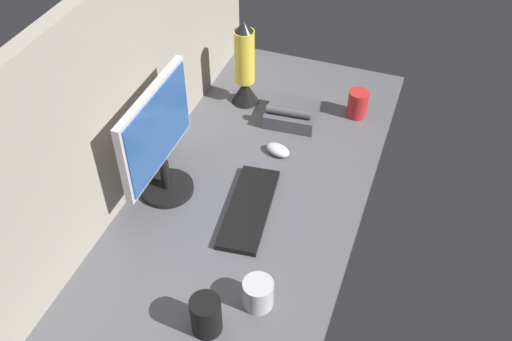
{
  "coord_description": "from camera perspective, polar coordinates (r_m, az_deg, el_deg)",
  "views": [
    {
      "loc": [
        -124.02,
        -50.55,
        137.91
      ],
      "look_at": [
        -2.13,
        0.0,
        14.0
      ],
      "focal_mm": 40.25,
      "sensor_mm": 36.0,
      "label": 1
    }
  ],
  "objects": [
    {
      "name": "mug_black_travel",
      "position": [
        1.57,
        -4.99,
        -14.14
      ],
      "size": [
        8.45,
        8.45,
        11.84
      ],
      "color": "black",
      "rests_on": "ground_plane"
    },
    {
      "name": "mug_steel",
      "position": [
        1.62,
        0.21,
        -12.12
      ],
      "size": [
        8.71,
        8.71,
        9.02
      ],
      "color": "#B2B2B7",
      "rests_on": "ground_plane"
    },
    {
      "name": "desk_phone",
      "position": [
        2.22,
        3.57,
        5.65
      ],
      "size": [
        18.39,
        20.23,
        8.8
      ],
      "color": "#4C4C51",
      "rests_on": "ground_plane"
    },
    {
      "name": "monitor",
      "position": [
        1.82,
        -9.71,
        3.12
      ],
      "size": [
        40.36,
        18.0,
        40.82
      ],
      "color": "black",
      "rests_on": "ground_plane"
    },
    {
      "name": "lava_lamp",
      "position": [
        2.25,
        -1.13,
        9.97
      ],
      "size": [
        10.81,
        10.81,
        35.39
      ],
      "color": "black",
      "rests_on": "ground_plane"
    },
    {
      "name": "keyboard",
      "position": [
        1.87,
        -0.69,
        -3.76
      ],
      "size": [
        38.29,
        17.32,
        2.0
      ],
      "primitive_type": "cube",
      "rotation": [
        0.0,
        0.0,
        0.12
      ],
      "color": "black",
      "rests_on": "ground_plane"
    },
    {
      "name": "ground_plane",
      "position": [
        1.93,
        -1.55,
        -2.97
      ],
      "size": [
        180.0,
        80.0,
        3.0
      ],
      "primitive_type": "cube",
      "color": "#515156"
    },
    {
      "name": "cubicle_wall_back",
      "position": [
        1.83,
        -12.89,
        8.11
      ],
      "size": [
        180.0,
        5.0,
        71.37
      ],
      "color": "gray",
      "rests_on": "ground_plane"
    },
    {
      "name": "mouse",
      "position": [
        2.07,
        2.19,
        2.07
      ],
      "size": [
        8.61,
        10.95,
        3.4
      ],
      "primitive_type": "ellipsoid",
      "rotation": [
        0.0,
        0.0,
        -0.36
      ],
      "color": "silver",
      "rests_on": "ground_plane"
    },
    {
      "name": "mug_red_plastic",
      "position": [
        2.26,
        10.07,
        6.54
      ],
      "size": [
        7.74,
        7.74,
        10.84
      ],
      "color": "red",
      "rests_on": "ground_plane"
    }
  ]
}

